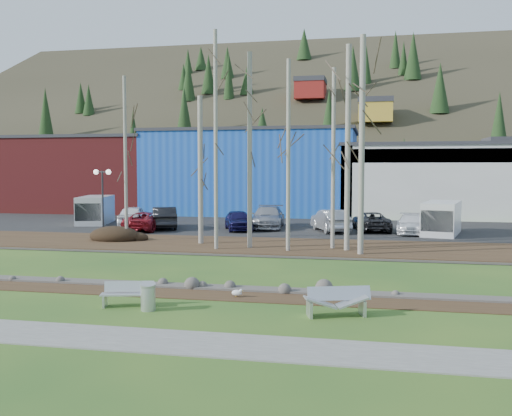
% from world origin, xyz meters
% --- Properties ---
extents(ground, '(200.00, 200.00, 0.00)m').
position_xyz_m(ground, '(0.00, 0.00, 0.00)').
color(ground, '#29531E').
rests_on(ground, ground).
extents(footpath, '(80.00, 2.00, 0.04)m').
position_xyz_m(footpath, '(0.00, -3.50, 0.02)').
color(footpath, slate).
rests_on(footpath, ground).
extents(dirt_strip, '(80.00, 1.80, 0.03)m').
position_xyz_m(dirt_strip, '(0.00, 2.10, 0.01)').
color(dirt_strip, '#382616').
rests_on(dirt_strip, ground).
extents(near_bank_rocks, '(80.00, 0.80, 0.50)m').
position_xyz_m(near_bank_rocks, '(0.00, 3.10, 0.00)').
color(near_bank_rocks, '#47423D').
rests_on(near_bank_rocks, ground).
extents(river, '(80.00, 8.00, 0.90)m').
position_xyz_m(river, '(0.00, 7.20, 0.00)').
color(river, black).
rests_on(river, ground).
extents(far_bank_rocks, '(80.00, 0.80, 0.46)m').
position_xyz_m(far_bank_rocks, '(0.00, 11.30, 0.00)').
color(far_bank_rocks, '#47423D').
rests_on(far_bank_rocks, ground).
extents(far_bank, '(80.00, 7.00, 0.15)m').
position_xyz_m(far_bank, '(0.00, 14.50, 0.07)').
color(far_bank, '#382616').
rests_on(far_bank, ground).
extents(parking_lot, '(80.00, 14.00, 0.14)m').
position_xyz_m(parking_lot, '(0.00, 25.00, 0.07)').
color(parking_lot, black).
rests_on(parking_lot, ground).
extents(building_brick, '(16.32, 12.24, 7.80)m').
position_xyz_m(building_brick, '(-24.00, 39.00, 3.91)').
color(building_brick, maroon).
rests_on(building_brick, ground).
extents(building_blue, '(20.40, 12.24, 8.30)m').
position_xyz_m(building_blue, '(-6.00, 39.00, 4.16)').
color(building_blue, '#154AB7').
rests_on(building_blue, ground).
extents(building_white, '(18.36, 12.24, 6.80)m').
position_xyz_m(building_white, '(12.00, 38.98, 3.41)').
color(building_white, silver).
rests_on(building_white, ground).
extents(hillside, '(160.00, 72.00, 35.00)m').
position_xyz_m(hillside, '(0.00, 84.00, 17.50)').
color(hillside, '#2E2B1B').
rests_on(hillside, ground).
extents(bench_intact, '(1.69, 0.86, 0.81)m').
position_xyz_m(bench_intact, '(-2.11, -0.07, 0.41)').
color(bench_intact, silver).
rests_on(bench_intact, ground).
extents(bench_damaged, '(2.07, 1.20, 0.88)m').
position_xyz_m(bench_damaged, '(4.73, 0.10, 0.44)').
color(bench_damaged, silver).
rests_on(bench_damaged, ground).
extents(litter_bin, '(0.61, 0.61, 0.81)m').
position_xyz_m(litter_bin, '(-1.21, -0.46, 0.41)').
color(litter_bin, silver).
rests_on(litter_bin, ground).
extents(seagull, '(0.45, 0.21, 0.32)m').
position_xyz_m(seagull, '(1.16, 1.86, 0.18)').
color(seagull, gold).
rests_on(seagull, ground).
extents(dirt_mound, '(3.16, 2.23, 0.62)m').
position_xyz_m(dirt_mound, '(-9.70, 14.91, 0.46)').
color(dirt_mound, black).
rests_on(dirt_mound, far_bank).
extents(birch_0, '(0.20, 0.20, 9.89)m').
position_xyz_m(birch_0, '(-8.86, 14.80, 5.09)').
color(birch_0, '#A29E92').
rests_on(birch_0, far_bank).
extents(birch_1, '(0.29, 0.29, 8.54)m').
position_xyz_m(birch_1, '(-4.06, 14.48, 4.42)').
color(birch_1, '#A29E92').
rests_on(birch_1, far_bank).
extents(birch_2, '(0.21, 0.21, 11.74)m').
position_xyz_m(birch_2, '(-2.55, 12.42, 6.02)').
color(birch_2, '#A29E92').
rests_on(birch_2, far_bank).
extents(birch_3, '(0.26, 0.26, 10.68)m').
position_xyz_m(birch_3, '(-0.88, 13.34, 5.49)').
color(birch_3, '#A29E92').
rests_on(birch_3, far_bank).
extents(birch_4, '(0.22, 0.22, 9.80)m').
position_xyz_m(birch_4, '(3.64, 13.99, 5.05)').
color(birch_4, '#A29E92').
rests_on(birch_4, far_bank).
extents(birch_5, '(0.22, 0.22, 10.08)m').
position_xyz_m(birch_5, '(1.37, 12.57, 5.19)').
color(birch_5, '#A29E92').
rests_on(birch_5, far_bank).
extents(birch_6, '(0.29, 0.29, 11.04)m').
position_xyz_m(birch_6, '(5.19, 12.10, 5.67)').
color(birch_6, '#A29E92').
rests_on(birch_6, far_bank).
extents(birch_7, '(0.29, 0.29, 10.87)m').
position_xyz_m(birch_7, '(4.43, 13.39, 5.59)').
color(birch_7, '#A29E92').
rests_on(birch_7, far_bank).
extents(street_lamp, '(1.57, 0.79, 4.31)m').
position_xyz_m(street_lamp, '(-13.74, 21.47, 3.53)').
color(street_lamp, '#262628').
rests_on(street_lamp, parking_lot).
extents(car_0, '(2.93, 4.94, 1.58)m').
position_xyz_m(car_0, '(-12.00, 22.93, 0.93)').
color(car_0, white).
rests_on(car_0, parking_lot).
extents(car_1, '(3.40, 5.06, 1.58)m').
position_xyz_m(car_1, '(-9.19, 22.04, 0.93)').
color(car_1, black).
rests_on(car_1, parking_lot).
extents(car_2, '(2.41, 4.80, 1.30)m').
position_xyz_m(car_2, '(-9.95, 20.50, 0.79)').
color(car_2, maroon).
rests_on(car_2, parking_lot).
extents(car_3, '(2.71, 5.69, 1.60)m').
position_xyz_m(car_3, '(-1.78, 23.76, 0.94)').
color(car_3, '#95969D').
rests_on(car_3, parking_lot).
extents(car_4, '(3.04, 4.51, 1.43)m').
position_xyz_m(car_4, '(-3.55, 21.84, 0.85)').
color(car_4, '#161445').
rests_on(car_4, parking_lot).
extents(car_5, '(3.23, 4.92, 1.53)m').
position_xyz_m(car_5, '(2.90, 22.37, 0.91)').
color(car_5, '#A5A6A8').
rests_on(car_5, parking_lot).
extents(car_6, '(2.92, 5.09, 1.34)m').
position_xyz_m(car_6, '(5.69, 23.24, 0.81)').
color(car_6, '#2B2B2E').
rests_on(car_6, parking_lot).
extents(car_7, '(2.05, 4.51, 1.28)m').
position_xyz_m(car_7, '(8.31, 22.28, 0.78)').
color(car_7, white).
rests_on(car_7, parking_lot).
extents(van_white, '(3.13, 5.28, 2.16)m').
position_xyz_m(van_white, '(10.23, 21.96, 1.22)').
color(van_white, white).
rests_on(van_white, parking_lot).
extents(van_grey, '(3.22, 5.31, 2.17)m').
position_xyz_m(van_grey, '(-15.80, 24.20, 1.22)').
color(van_grey, silver).
rests_on(van_grey, parking_lot).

